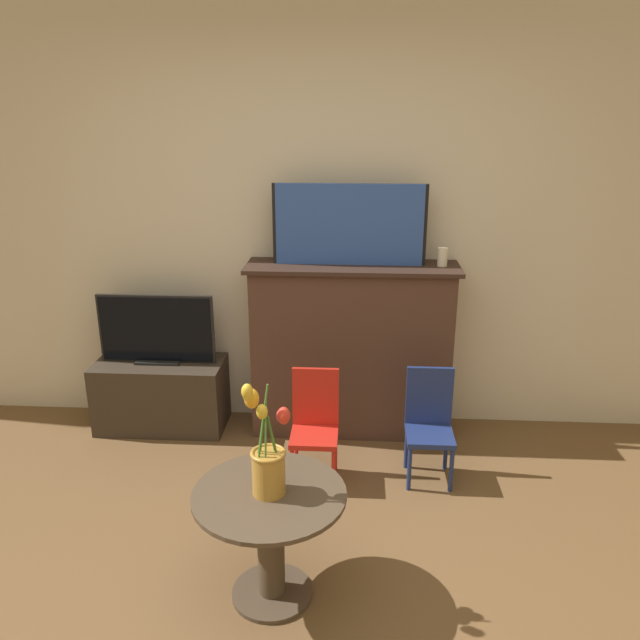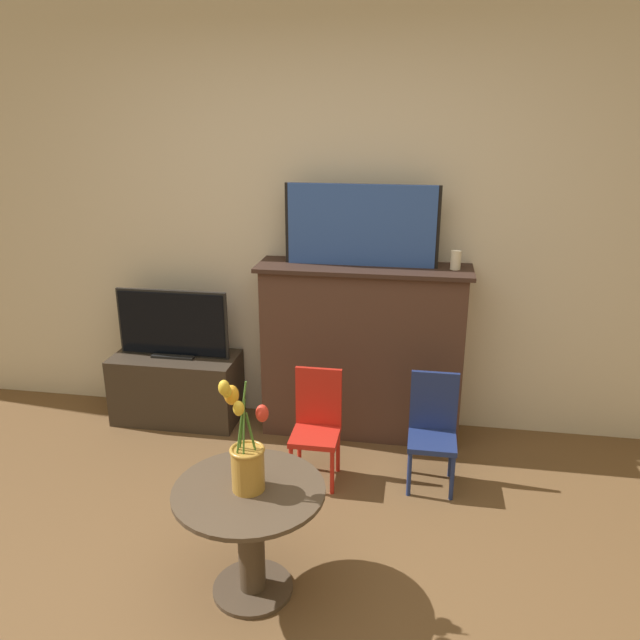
# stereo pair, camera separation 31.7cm
# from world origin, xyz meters

# --- Properties ---
(wall_back) EXTENTS (8.00, 0.06, 2.70)m
(wall_back) POSITION_xyz_m (0.00, 2.13, 1.35)
(wall_back) COLOR beige
(wall_back) RESTS_ON ground
(fireplace_mantel) EXTENTS (1.29, 0.38, 1.10)m
(fireplace_mantel) POSITION_xyz_m (0.26, 1.93, 0.57)
(fireplace_mantel) COLOR #4C3328
(fireplace_mantel) RESTS_ON ground
(painting) EXTENTS (0.92, 0.03, 0.48)m
(painting) POSITION_xyz_m (0.24, 1.94, 1.34)
(painting) COLOR black
(painting) RESTS_ON fireplace_mantel
(mantel_candle) EXTENTS (0.06, 0.06, 0.11)m
(mantel_candle) POSITION_xyz_m (0.79, 1.93, 1.16)
(mantel_candle) COLOR silver
(mantel_candle) RESTS_ON fireplace_mantel
(tv_stand) EXTENTS (0.82, 0.39, 0.45)m
(tv_stand) POSITION_xyz_m (-0.97, 1.88, 0.23)
(tv_stand) COLOR #382D23
(tv_stand) RESTS_ON ground
(tv_monitor) EXTENTS (0.74, 0.12, 0.45)m
(tv_monitor) POSITION_xyz_m (-0.97, 1.89, 0.67)
(tv_monitor) COLOR black
(tv_monitor) RESTS_ON tv_stand
(chair_red) EXTENTS (0.26, 0.26, 0.64)m
(chair_red) POSITION_xyz_m (0.07, 1.35, 0.34)
(chair_red) COLOR red
(chair_red) RESTS_ON ground
(chair_blue) EXTENTS (0.26, 0.26, 0.64)m
(chair_blue) POSITION_xyz_m (0.71, 1.41, 0.34)
(chair_blue) COLOR navy
(chair_blue) RESTS_ON ground
(side_table) EXTENTS (0.64, 0.64, 0.51)m
(side_table) POSITION_xyz_m (-0.05, 0.42, 0.34)
(side_table) COLOR #4C3D2D
(side_table) RESTS_ON ground
(vase_tulips) EXTENTS (0.18, 0.15, 0.51)m
(vase_tulips) POSITION_xyz_m (-0.05, 0.42, 0.67)
(vase_tulips) COLOR #B78433
(vase_tulips) RESTS_ON side_table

